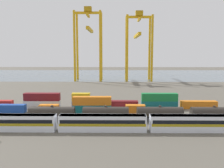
{
  "coord_description": "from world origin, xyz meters",
  "views": [
    {
      "loc": [
        -1.44,
        -79.12,
        18.74
      ],
      "look_at": [
        -2.72,
        16.29,
        6.68
      ],
      "focal_mm": 39.48,
      "sensor_mm": 36.0,
      "label": 1
    }
  ],
  "objects_px": {
    "shipping_container_5": "(4,104)",
    "gantry_crane_central": "(138,40)",
    "shipping_container_4": "(135,109)",
    "freight_tank_row": "(160,114)",
    "gantry_crane_west": "(89,37)",
    "passenger_train": "(103,122)"
  },
  "relations": [
    {
      "from": "passenger_train",
      "to": "freight_tank_row",
      "type": "height_order",
      "value": "freight_tank_row"
    },
    {
      "from": "freight_tank_row",
      "to": "shipping_container_5",
      "type": "distance_m",
      "value": 53.01
    },
    {
      "from": "shipping_container_5",
      "to": "gantry_crane_west",
      "type": "bearing_deg",
      "value": 77.24
    },
    {
      "from": "shipping_container_5",
      "to": "gantry_crane_west",
      "type": "xyz_separation_m",
      "value": [
        20.0,
        88.32,
        28.38
      ]
    },
    {
      "from": "passenger_train",
      "to": "shipping_container_4",
      "type": "height_order",
      "value": "passenger_train"
    },
    {
      "from": "passenger_train",
      "to": "shipping_container_5",
      "type": "height_order",
      "value": "passenger_train"
    },
    {
      "from": "shipping_container_4",
      "to": "gantry_crane_central",
      "type": "bearing_deg",
      "value": 84.33
    },
    {
      "from": "shipping_container_5",
      "to": "shipping_container_4",
      "type": "bearing_deg",
      "value": -8.49
    },
    {
      "from": "passenger_train",
      "to": "shipping_container_4",
      "type": "distance_m",
      "value": 20.21
    },
    {
      "from": "shipping_container_4",
      "to": "freight_tank_row",
      "type": "bearing_deg",
      "value": -57.08
    },
    {
      "from": "freight_tank_row",
      "to": "gantry_crane_central",
      "type": "height_order",
      "value": "gantry_crane_central"
    },
    {
      "from": "shipping_container_4",
      "to": "gantry_crane_central",
      "type": "xyz_separation_m",
      "value": [
        9.55,
        96.15,
        26.61
      ]
    },
    {
      "from": "shipping_container_5",
      "to": "gantry_crane_central",
      "type": "xyz_separation_m",
      "value": [
        54.14,
        89.5,
        26.61
      ]
    },
    {
      "from": "shipping_container_4",
      "to": "gantry_crane_west",
      "type": "distance_m",
      "value": 102.13
    },
    {
      "from": "freight_tank_row",
      "to": "gantry_crane_west",
      "type": "distance_m",
      "value": 112.05
    },
    {
      "from": "freight_tank_row",
      "to": "shipping_container_4",
      "type": "relative_size",
      "value": 11.95
    },
    {
      "from": "gantry_crane_west",
      "to": "shipping_container_5",
      "type": "bearing_deg",
      "value": -102.76
    },
    {
      "from": "shipping_container_4",
      "to": "gantry_crane_central",
      "type": "distance_m",
      "value": 100.22
    },
    {
      "from": "passenger_train",
      "to": "shipping_container_5",
      "type": "distance_m",
      "value": 42.97
    },
    {
      "from": "gantry_crane_west",
      "to": "freight_tank_row",
      "type": "bearing_deg",
      "value": -73.65
    },
    {
      "from": "shipping_container_5",
      "to": "gantry_crane_central",
      "type": "bearing_deg",
      "value": 58.83
    },
    {
      "from": "passenger_train",
      "to": "shipping_container_4",
      "type": "relative_size",
      "value": 10.72
    }
  ]
}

